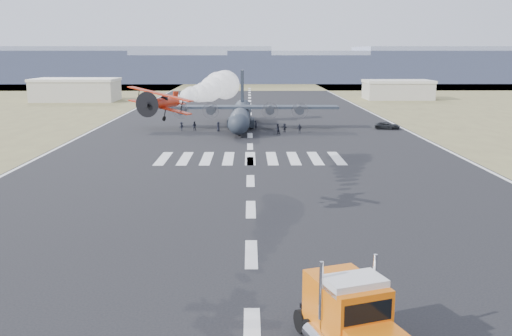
{
  "coord_description": "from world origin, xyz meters",
  "views": [
    {
      "loc": [
        -0.13,
        -27.38,
        14.42
      ],
      "look_at": [
        0.48,
        23.71,
        4.0
      ],
      "focal_mm": 40.0,
      "sensor_mm": 36.0,
      "label": 1
    }
  ],
  "objects_px": {
    "crew_a": "(256,125)",
    "crew_f": "(284,128)",
    "crew_d": "(299,129)",
    "crew_h": "(277,129)",
    "aerobatic_biplane": "(161,103)",
    "crew_c": "(181,126)",
    "crew_b": "(194,126)",
    "crew_e": "(218,126)",
    "hangar_right": "(398,89)",
    "support_vehicle": "(387,126)",
    "crew_g": "(239,126)",
    "semi_truck": "(352,317)",
    "hangar_left": "(76,89)",
    "transport_aircraft": "(241,113)"
  },
  "relations": [
    {
      "from": "aerobatic_biplane",
      "to": "crew_c",
      "type": "bearing_deg",
      "value": 105.41
    },
    {
      "from": "crew_d",
      "to": "crew_h",
      "type": "distance_m",
      "value": 4.28
    },
    {
      "from": "crew_f",
      "to": "crew_d",
      "type": "bearing_deg",
      "value": 29.15
    },
    {
      "from": "crew_b",
      "to": "crew_g",
      "type": "relative_size",
      "value": 1.02
    },
    {
      "from": "crew_a",
      "to": "crew_e",
      "type": "distance_m",
      "value": 7.25
    },
    {
      "from": "hangar_left",
      "to": "crew_a",
      "type": "height_order",
      "value": "hangar_left"
    },
    {
      "from": "aerobatic_biplane",
      "to": "crew_e",
      "type": "bearing_deg",
      "value": 98.69
    },
    {
      "from": "hangar_right",
      "to": "crew_e",
      "type": "height_order",
      "value": "hangar_right"
    },
    {
      "from": "crew_f",
      "to": "crew_h",
      "type": "height_order",
      "value": "crew_h"
    },
    {
      "from": "crew_c",
      "to": "crew_e",
      "type": "relative_size",
      "value": 0.92
    },
    {
      "from": "support_vehicle",
      "to": "crew_a",
      "type": "xyz_separation_m",
      "value": [
        -25.08,
        -0.76,
        0.22
      ]
    },
    {
      "from": "crew_c",
      "to": "support_vehicle",
      "type": "bearing_deg",
      "value": 127.27
    },
    {
      "from": "crew_a",
      "to": "crew_b",
      "type": "relative_size",
      "value": 1.03
    },
    {
      "from": "crew_a",
      "to": "crew_b",
      "type": "bearing_deg",
      "value": 127.0
    },
    {
      "from": "hangar_right",
      "to": "crew_b",
      "type": "bearing_deg",
      "value": -128.35
    },
    {
      "from": "crew_b",
      "to": "crew_h",
      "type": "bearing_deg",
      "value": 172.4
    },
    {
      "from": "hangar_right",
      "to": "crew_a",
      "type": "relative_size",
      "value": 11.62
    },
    {
      "from": "hangar_right",
      "to": "support_vehicle",
      "type": "xyz_separation_m",
      "value": [
        -19.79,
        -69.73,
        -2.34
      ]
    },
    {
      "from": "support_vehicle",
      "to": "crew_c",
      "type": "height_order",
      "value": "crew_c"
    },
    {
      "from": "crew_c",
      "to": "crew_h",
      "type": "bearing_deg",
      "value": 109.44
    },
    {
      "from": "hangar_left",
      "to": "semi_truck",
      "type": "height_order",
      "value": "hangar_left"
    },
    {
      "from": "transport_aircraft",
      "to": "crew_c",
      "type": "relative_size",
      "value": 23.06
    },
    {
      "from": "hangar_right",
      "to": "crew_d",
      "type": "height_order",
      "value": "hangar_right"
    },
    {
      "from": "hangar_right",
      "to": "crew_f",
      "type": "height_order",
      "value": "hangar_right"
    },
    {
      "from": "crew_a",
      "to": "crew_e",
      "type": "height_order",
      "value": "crew_a"
    },
    {
      "from": "support_vehicle",
      "to": "crew_h",
      "type": "height_order",
      "value": "crew_h"
    },
    {
      "from": "semi_truck",
      "to": "crew_d",
      "type": "distance_m",
      "value": 77.31
    },
    {
      "from": "hangar_right",
      "to": "crew_c",
      "type": "distance_m",
      "value": 92.53
    },
    {
      "from": "support_vehicle",
      "to": "hangar_left",
      "type": "bearing_deg",
      "value": 64.68
    },
    {
      "from": "crew_a",
      "to": "crew_f",
      "type": "height_order",
      "value": "crew_a"
    },
    {
      "from": "hangar_left",
      "to": "crew_a",
      "type": "distance_m",
      "value": 84.37
    },
    {
      "from": "support_vehicle",
      "to": "semi_truck",
      "type": "bearing_deg",
      "value": 179.72
    },
    {
      "from": "crew_f",
      "to": "crew_g",
      "type": "xyz_separation_m",
      "value": [
        -8.37,
        2.48,
        0.03
      ]
    },
    {
      "from": "semi_truck",
      "to": "aerobatic_biplane",
      "type": "bearing_deg",
      "value": 100.09
    },
    {
      "from": "support_vehicle",
      "to": "crew_c",
      "type": "relative_size",
      "value": 2.98
    },
    {
      "from": "crew_g",
      "to": "semi_truck",
      "type": "bearing_deg",
      "value": 19.6
    },
    {
      "from": "aerobatic_biplane",
      "to": "crew_b",
      "type": "bearing_deg",
      "value": 103.09
    },
    {
      "from": "support_vehicle",
      "to": "crew_c",
      "type": "xyz_separation_m",
      "value": [
        -39.02,
        -1.67,
        0.14
      ]
    },
    {
      "from": "semi_truck",
      "to": "crew_f",
      "type": "xyz_separation_m",
      "value": [
        1.55,
        78.43,
        -1.17
      ]
    },
    {
      "from": "hangar_left",
      "to": "aerobatic_biplane",
      "type": "relative_size",
      "value": 4.33
    },
    {
      "from": "crew_a",
      "to": "crew_d",
      "type": "bearing_deg",
      "value": -86.87
    },
    {
      "from": "hangar_right",
      "to": "hangar_left",
      "type": "bearing_deg",
      "value": -177.08
    },
    {
      "from": "hangar_right",
      "to": "crew_c",
      "type": "bearing_deg",
      "value": -129.48
    },
    {
      "from": "semi_truck",
      "to": "support_vehicle",
      "type": "distance_m",
      "value": 85.19
    },
    {
      "from": "aerobatic_biplane",
      "to": "crew_a",
      "type": "xyz_separation_m",
      "value": [
        8.45,
        60.06,
        -9.48
      ]
    },
    {
      "from": "crew_b",
      "to": "support_vehicle",
      "type": "bearing_deg",
      "value": -167.18
    },
    {
      "from": "hangar_left",
      "to": "aerobatic_biplane",
      "type": "distance_m",
      "value": 133.44
    },
    {
      "from": "crew_c",
      "to": "crew_h",
      "type": "relative_size",
      "value": 0.86
    },
    {
      "from": "hangar_right",
      "to": "crew_d",
      "type": "xyz_separation_m",
      "value": [
        -37.02,
        -74.98,
        -2.2
      ]
    },
    {
      "from": "hangar_right",
      "to": "aerobatic_biplane",
      "type": "height_order",
      "value": "aerobatic_biplane"
    }
  ]
}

